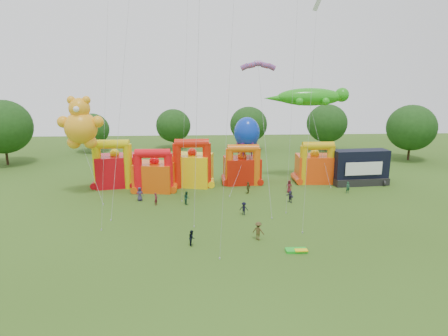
{
  "coord_description": "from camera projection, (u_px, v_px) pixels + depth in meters",
  "views": [
    {
      "loc": [
        -2.08,
        -30.5,
        16.39
      ],
      "look_at": [
        0.6,
        18.0,
        5.03
      ],
      "focal_mm": 32.0,
      "sensor_mm": 36.0,
      "label": 1
    }
  ],
  "objects": [
    {
      "name": "parafoil_kites",
      "position": [
        157.0,
        104.0,
        47.32
      ],
      "size": [
        20.19,
        13.07,
        28.51
      ],
      "color": "red",
      "rests_on": "ground"
    },
    {
      "name": "gecko_kite",
      "position": [
        316.0,
        125.0,
        61.11
      ],
      "size": [
        13.35,
        8.04,
        14.57
      ],
      "color": "#259D16",
      "rests_on": "ground"
    },
    {
      "name": "spectator_5",
      "position": [
        290.0,
        197.0,
        52.45
      ],
      "size": [
        1.09,
        1.5,
        1.57
      ],
      "primitive_type": "imported",
      "rotation": [
        0.0,
        0.0,
        5.2
      ],
      "color": "#28233B",
      "rests_on": "ground"
    },
    {
      "name": "octopus_kite",
      "position": [
        242.0,
        157.0,
        59.3
      ],
      "size": [
        5.21,
        9.61,
        10.27
      ],
      "color": "#0C31BB",
      "rests_on": "ground"
    },
    {
      "name": "bouncy_castle_3",
      "position": [
        242.0,
        168.0,
        61.42
      ],
      "size": [
        5.68,
        4.74,
        6.31
      ],
      "color": "red",
      "rests_on": "ground"
    },
    {
      "name": "spectator_7",
      "position": [
        348.0,
        187.0,
        56.5
      ],
      "size": [
        0.7,
        0.57,
        1.67
      ],
      "primitive_type": "imported",
      "rotation": [
        0.0,
        0.0,
        0.31
      ],
      "color": "#1C472E",
      "rests_on": "ground"
    },
    {
      "name": "ground",
      "position": [
        229.0,
        275.0,
        33.5
      ],
      "size": [
        160.0,
        160.0,
        0.0
      ],
      "primitive_type": "plane",
      "color": "#324F16",
      "rests_on": "ground"
    },
    {
      "name": "diamond_kites",
      "position": [
        218.0,
        64.0,
        44.48
      ],
      "size": [
        24.13,
        23.9,
        44.43
      ],
      "color": "#C23A09",
      "rests_on": "ground"
    },
    {
      "name": "spectator_8",
      "position": [
        192.0,
        238.0,
        39.21
      ],
      "size": [
        0.61,
        0.77,
        1.55
      ],
      "primitive_type": "imported",
      "rotation": [
        0.0,
        0.0,
        1.54
      ],
      "color": "black",
      "rests_on": "ground"
    },
    {
      "name": "bouncy_castle_0",
      "position": [
        115.0,
        168.0,
        59.72
      ],
      "size": [
        6.51,
        5.61,
        7.31
      ],
      "color": "red",
      "rests_on": "ground"
    },
    {
      "name": "bouncy_castle_4",
      "position": [
        315.0,
        166.0,
        62.06
      ],
      "size": [
        5.56,
        4.55,
        6.6
      ],
      "color": "#F1410D",
      "rests_on": "ground"
    },
    {
      "name": "bouncy_castle_2",
      "position": [
        192.0,
        168.0,
        60.08
      ],
      "size": [
        6.51,
        5.7,
        7.35
      ],
      "color": "yellow",
      "rests_on": "ground"
    },
    {
      "name": "teddy_bear_kite",
      "position": [
        87.0,
        150.0,
        53.4
      ],
      "size": [
        6.68,
        7.07,
        13.77
      ],
      "color": "#F7A11B",
      "rests_on": "ground"
    },
    {
      "name": "folded_kite_bundle",
      "position": [
        297.0,
        250.0,
        37.87
      ],
      "size": [
        2.01,
        1.11,
        0.31
      ],
      "color": "green",
      "rests_on": "ground"
    },
    {
      "name": "spectator_9",
      "position": [
        258.0,
        231.0,
        40.43
      ],
      "size": [
        1.44,
        1.26,
        1.93
      ],
      "primitive_type": "imported",
      "rotation": [
        0.0,
        0.0,
        2.6
      ],
      "color": "#483A1C",
      "rests_on": "ground"
    },
    {
      "name": "bouncy_castle_1",
      "position": [
        155.0,
        174.0,
        57.53
      ],
      "size": [
        6.2,
        5.31,
        6.36
      ],
      "color": "#E1520C",
      "rests_on": "ground"
    },
    {
      "name": "spectator_0",
      "position": [
        140.0,
        194.0,
        53.04
      ],
      "size": [
        1.07,
        0.9,
        1.86
      ],
      "primitive_type": "imported",
      "rotation": [
        0.0,
        0.0,
        0.41
      ],
      "color": "#322B49",
      "rests_on": "ground"
    },
    {
      "name": "spectator_1",
      "position": [
        156.0,
        199.0,
        51.27
      ],
      "size": [
        0.56,
        0.69,
        1.64
      ],
      "primitive_type": "imported",
      "rotation": [
        0.0,
        0.0,
        1.24
      ],
      "color": "#581921",
      "rests_on": "ground"
    },
    {
      "name": "spectator_2",
      "position": [
        187.0,
        198.0,
        51.62
      ],
      "size": [
        0.87,
        1.0,
        1.74
      ],
      "primitive_type": "imported",
      "rotation": [
        0.0,
        0.0,
        1.86
      ],
      "color": "#173A28",
      "rests_on": "ground"
    },
    {
      "name": "spectator_4",
      "position": [
        248.0,
        188.0,
        56.3
      ],
      "size": [
        0.9,
        1.08,
        1.72
      ],
      "primitive_type": "imported",
      "rotation": [
        0.0,
        0.0,
        4.14
      ],
      "color": "#47431C",
      "rests_on": "ground"
    },
    {
      "name": "tree_ring",
      "position": [
        214.0,
        202.0,
        32.62
      ],
      "size": [
        126.7,
        128.84,
        12.07
      ],
      "color": "#352314",
      "rests_on": "ground"
    },
    {
      "name": "stage_trailer",
      "position": [
        360.0,
        168.0,
        60.94
      ],
      "size": [
        8.63,
        3.91,
        5.34
      ],
      "color": "black",
      "rests_on": "ground"
    },
    {
      "name": "spectator_6",
      "position": [
        289.0,
        186.0,
        56.67
      ],
      "size": [
        1.05,
        0.88,
        1.84
      ],
      "primitive_type": "imported",
      "rotation": [
        0.0,
        0.0,
        5.9
      ],
      "color": "#5A191E",
      "rests_on": "ground"
    },
    {
      "name": "spectator_3",
      "position": [
        244.0,
        208.0,
        47.75
      ],
      "size": [
        1.11,
        0.77,
        1.58
      ],
      "primitive_type": "imported",
      "rotation": [
        0.0,
        0.0,
        2.95
      ],
      "color": "black",
      "rests_on": "ground"
    }
  ]
}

